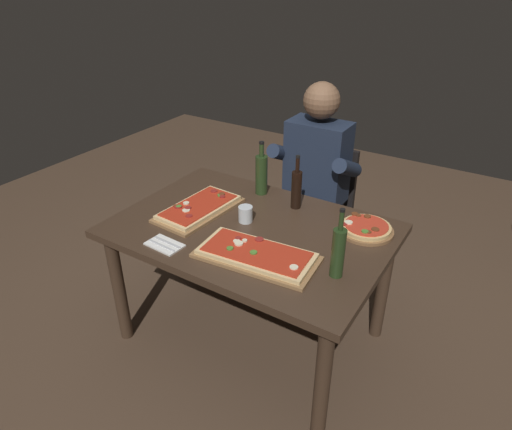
{
  "coord_description": "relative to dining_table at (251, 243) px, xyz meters",
  "views": [
    {
      "loc": [
        1.1,
        -1.69,
        1.95
      ],
      "look_at": [
        0.0,
        0.05,
        0.79
      ],
      "focal_mm": 31.99,
      "sensor_mm": 36.0,
      "label": 1
    }
  ],
  "objects": [
    {
      "name": "vinegar_bottle_green",
      "position": [
        -0.16,
        0.37,
        0.22
      ],
      "size": [
        0.07,
        0.07,
        0.32
      ],
      "color": "#233819",
      "rests_on": "dining_table"
    },
    {
      "name": "pizza_rectangular_front",
      "position": [
        0.17,
        -0.22,
        0.12
      ],
      "size": [
        0.59,
        0.32,
        0.05
      ],
      "color": "olive",
      "rests_on": "dining_table"
    },
    {
      "name": "pizza_round_far",
      "position": [
        0.52,
        0.27,
        0.11
      ],
      "size": [
        0.28,
        0.28,
        0.05
      ],
      "color": "brown",
      "rests_on": "dining_table"
    },
    {
      "name": "oil_bottle_amber",
      "position": [
        0.53,
        -0.14,
        0.22
      ],
      "size": [
        0.06,
        0.06,
        0.33
      ],
      "color": "#233819",
      "rests_on": "dining_table"
    },
    {
      "name": "napkin_cutlery_set",
      "position": [
        -0.26,
        -0.36,
        0.1
      ],
      "size": [
        0.19,
        0.12,
        0.01
      ],
      "color": "white",
      "rests_on": "dining_table"
    },
    {
      "name": "tumbler_near_camera",
      "position": [
        -0.06,
        0.04,
        0.13
      ],
      "size": [
        0.08,
        0.08,
        0.09
      ],
      "color": "silver",
      "rests_on": "dining_table"
    },
    {
      "name": "pizza_rectangular_left",
      "position": [
        -0.33,
        -0.01,
        0.12
      ],
      "size": [
        0.3,
        0.51,
        0.05
      ],
      "color": "olive",
      "rests_on": "dining_table"
    },
    {
      "name": "diner_chair",
      "position": [
        0.0,
        0.86,
        -0.16
      ],
      "size": [
        0.44,
        0.44,
        0.87
      ],
      "color": "black",
      "rests_on": "ground_plane"
    },
    {
      "name": "dining_table",
      "position": [
        0.0,
        0.0,
        0.0
      ],
      "size": [
        1.4,
        0.96,
        0.74
      ],
      "color": "#3D2B1E",
      "rests_on": "ground_plane"
    },
    {
      "name": "ground_plane",
      "position": [
        0.0,
        0.0,
        -0.64
      ],
      "size": [
        6.4,
        6.4,
        0.0
      ],
      "primitive_type": "plane",
      "color": "#4C3828"
    },
    {
      "name": "seated_diner",
      "position": [
        0.0,
        0.74,
        0.1
      ],
      "size": [
        0.53,
        0.41,
        1.33
      ],
      "color": "#23232D",
      "rests_on": "ground_plane"
    },
    {
      "name": "wine_bottle_dark",
      "position": [
        0.09,
        0.32,
        0.21
      ],
      "size": [
        0.06,
        0.06,
        0.31
      ],
      "color": "black",
      "rests_on": "dining_table"
    }
  ]
}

